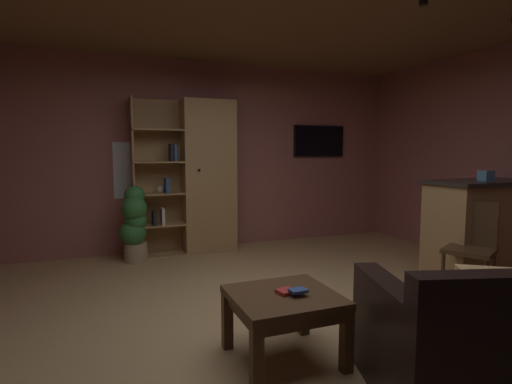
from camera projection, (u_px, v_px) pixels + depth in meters
floor at (274, 326)px, 3.26m from camera, size 6.44×5.65×0.02m
wall_back at (194, 156)px, 5.77m from camera, size 6.56×0.06×2.68m
window_pane_back at (137, 170)px, 5.47m from camera, size 0.63×0.01×0.76m
bookshelf_cabinet at (202, 177)px, 5.56m from camera, size 1.39×0.41×2.11m
kitchen_bar_counter at (490, 228)px, 4.47m from camera, size 1.50×0.65×1.09m
tissue_box at (486, 176)px, 4.27m from camera, size 0.13×0.13×0.11m
leather_couch at (504, 346)px, 2.26m from camera, size 1.66×1.26×0.84m
coffee_table at (284, 306)px, 2.68m from camera, size 0.70×0.66×0.46m
table_book_0 at (286, 292)px, 2.67m from camera, size 0.13×0.12×0.03m
table_book_1 at (298, 290)px, 2.63m from camera, size 0.12×0.09×0.02m
dining_chair at (472, 242)px, 3.88m from camera, size 0.57×0.57×0.92m
potted_floor_plant at (134, 223)px, 5.07m from camera, size 0.35×0.36×0.98m
wall_mounted_tv at (319, 141)px, 6.42m from camera, size 0.89×0.06×0.50m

